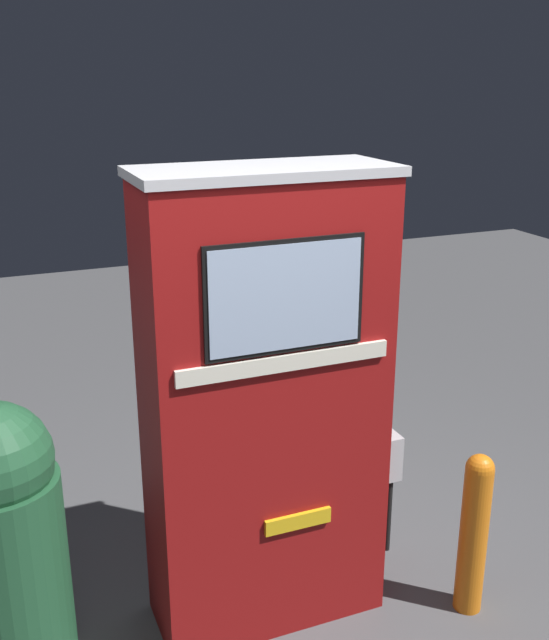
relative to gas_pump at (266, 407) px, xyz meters
name	(u,v)px	position (x,y,z in m)	size (l,w,h in m)	color
ground_plane	(284,635)	(0.00, -0.21, -1.05)	(14.00, 14.00, 0.00)	#4C4C4F
gas_pump	(266,407)	(0.00, 0.00, 0.00)	(1.14, 0.47, 2.09)	maroon
safety_bollard	(474,529)	(0.89, -0.37, -0.62)	(0.13, 0.13, 0.82)	orange
trash_bin	(3,541)	(-1.13, 0.06, -0.42)	(0.50, 0.50, 1.24)	#1E4C2D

